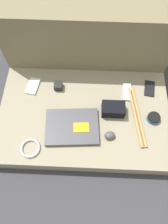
{
  "coord_description": "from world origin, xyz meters",
  "views": [
    {
      "loc": [
        0.03,
        -0.58,
        1.29
      ],
      "look_at": [
        0.0,
        0.0,
        0.12
      ],
      "focal_mm": 35.0,
      "sensor_mm": 36.0,
      "label": 1
    }
  ],
  "objects_px": {
    "computer_mouse": "(110,135)",
    "camera_pouch": "(113,109)",
    "phone_silver": "(150,89)",
    "phone_black": "(127,92)",
    "laptop": "(72,127)",
    "phone_small": "(33,86)",
    "speaker_puck": "(154,118)",
    "charger_brick": "(58,86)"
  },
  "relations": [
    {
      "from": "computer_mouse",
      "to": "camera_pouch",
      "type": "xyz_separation_m",
      "value": [
        0.02,
        0.16,
        0.02
      ]
    },
    {
      "from": "computer_mouse",
      "to": "phone_silver",
      "type": "relative_size",
      "value": 0.58
    },
    {
      "from": "computer_mouse",
      "to": "phone_black",
      "type": "height_order",
      "value": "computer_mouse"
    },
    {
      "from": "laptop",
      "to": "phone_black",
      "type": "height_order",
      "value": "laptop"
    },
    {
      "from": "phone_silver",
      "to": "phone_small",
      "type": "relative_size",
      "value": 0.94
    },
    {
      "from": "speaker_puck",
      "to": "camera_pouch",
      "type": "relative_size",
      "value": 0.56
    },
    {
      "from": "camera_pouch",
      "to": "charger_brick",
      "type": "relative_size",
      "value": 2.57
    },
    {
      "from": "computer_mouse",
      "to": "speaker_puck",
      "type": "relative_size",
      "value": 0.93
    },
    {
      "from": "laptop",
      "to": "phone_silver",
      "type": "height_order",
      "value": "laptop"
    },
    {
      "from": "speaker_puck",
      "to": "phone_small",
      "type": "xyz_separation_m",
      "value": [
        -0.75,
        0.2,
        -0.01
      ]
    },
    {
      "from": "computer_mouse",
      "to": "phone_silver",
      "type": "distance_m",
      "value": 0.42
    },
    {
      "from": "computer_mouse",
      "to": "phone_black",
      "type": "bearing_deg",
      "value": 52.67
    },
    {
      "from": "phone_silver",
      "to": "charger_brick",
      "type": "relative_size",
      "value": 2.34
    },
    {
      "from": "phone_small",
      "to": "camera_pouch",
      "type": "distance_m",
      "value": 0.53
    },
    {
      "from": "phone_black",
      "to": "phone_small",
      "type": "bearing_deg",
      "value": -178.27
    },
    {
      "from": "phone_small",
      "to": "charger_brick",
      "type": "xyz_separation_m",
      "value": [
        0.17,
        -0.0,
        0.01
      ]
    },
    {
      "from": "camera_pouch",
      "to": "phone_black",
      "type": "bearing_deg",
      "value": 56.76
    },
    {
      "from": "phone_black",
      "to": "speaker_puck",
      "type": "bearing_deg",
      "value": -46.87
    },
    {
      "from": "laptop",
      "to": "speaker_puck",
      "type": "height_order",
      "value": "speaker_puck"
    },
    {
      "from": "phone_silver",
      "to": "charger_brick",
      "type": "bearing_deg",
      "value": -170.81
    },
    {
      "from": "phone_silver",
      "to": "charger_brick",
      "type": "height_order",
      "value": "charger_brick"
    },
    {
      "from": "phone_silver",
      "to": "camera_pouch",
      "type": "height_order",
      "value": "camera_pouch"
    },
    {
      "from": "phone_silver",
      "to": "phone_black",
      "type": "xyz_separation_m",
      "value": [
        -0.15,
        -0.03,
        0.0
      ]
    },
    {
      "from": "camera_pouch",
      "to": "phone_silver",
      "type": "bearing_deg",
      "value": 36.22
    },
    {
      "from": "phone_small",
      "to": "charger_brick",
      "type": "distance_m",
      "value": 0.17
    },
    {
      "from": "phone_small",
      "to": "speaker_puck",
      "type": "bearing_deg",
      "value": -5.18
    },
    {
      "from": "phone_small",
      "to": "phone_silver",
      "type": "bearing_deg",
      "value": 10.76
    },
    {
      "from": "computer_mouse",
      "to": "charger_brick",
      "type": "height_order",
      "value": "charger_brick"
    },
    {
      "from": "speaker_puck",
      "to": "charger_brick",
      "type": "distance_m",
      "value": 0.62
    },
    {
      "from": "laptop",
      "to": "computer_mouse",
      "type": "height_order",
      "value": "computer_mouse"
    },
    {
      "from": "laptop",
      "to": "phone_small",
      "type": "distance_m",
      "value": 0.39
    },
    {
      "from": "computer_mouse",
      "to": "speaker_puck",
      "type": "distance_m",
      "value": 0.29
    },
    {
      "from": "speaker_puck",
      "to": "phone_black",
      "type": "xyz_separation_m",
      "value": [
        -0.15,
        0.18,
        -0.01
      ]
    },
    {
      "from": "computer_mouse",
      "to": "phone_small",
      "type": "bearing_deg",
      "value": 129.91
    },
    {
      "from": "phone_silver",
      "to": "charger_brick",
      "type": "xyz_separation_m",
      "value": [
        -0.58,
        -0.02,
        0.02
      ]
    },
    {
      "from": "laptop",
      "to": "speaker_puck",
      "type": "bearing_deg",
      "value": 5.2
    },
    {
      "from": "computer_mouse",
      "to": "charger_brick",
      "type": "relative_size",
      "value": 1.35
    },
    {
      "from": "laptop",
      "to": "camera_pouch",
      "type": "relative_size",
      "value": 2.36
    },
    {
      "from": "charger_brick",
      "to": "phone_small",
      "type": "bearing_deg",
      "value": 179.65
    },
    {
      "from": "computer_mouse",
      "to": "phone_small",
      "type": "xyz_separation_m",
      "value": [
        -0.49,
        0.32,
        -0.01
      ]
    },
    {
      "from": "phone_silver",
      "to": "phone_black",
      "type": "relative_size",
      "value": 0.97
    },
    {
      "from": "charger_brick",
      "to": "computer_mouse",
      "type": "bearing_deg",
      "value": -44.66
    }
  ]
}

